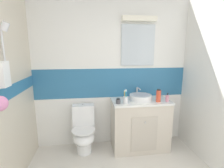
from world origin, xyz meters
name	(u,v)px	position (x,y,z in m)	size (l,w,h in m)	color
wall_back_tiled	(112,73)	(0.01, 2.45, 1.26)	(3.20, 0.20, 2.50)	white
vanity_cabinet	(140,124)	(0.44, 2.15, 0.43)	(0.95, 0.52, 0.85)	beige
sink_basin	(140,97)	(0.44, 2.16, 0.90)	(0.36, 0.41, 0.18)	white
toilet	(84,131)	(-0.50, 2.16, 0.36)	(0.37, 0.50, 0.78)	white
toothbrush_cup	(126,99)	(0.16, 2.02, 0.91)	(0.08, 0.08, 0.22)	white
soap_dispenser	(167,98)	(0.83, 2.02, 0.90)	(0.05, 0.05, 0.14)	pink
mouthwash_bottle	(158,96)	(0.69, 2.02, 0.95)	(0.07, 0.07, 0.21)	#D84C33
hair_gel_jar	(118,101)	(0.04, 2.02, 0.89)	(0.07, 0.07, 0.08)	#4C4C51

